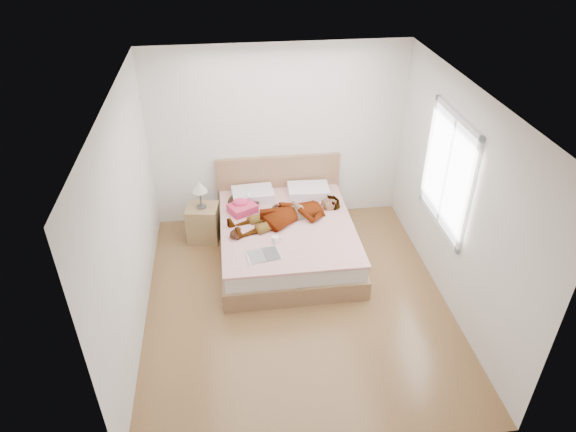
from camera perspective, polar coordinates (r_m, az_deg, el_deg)
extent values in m
plane|color=#56331A|center=(6.34, 0.99, -9.50)|extent=(4.00, 4.00, 0.00)
imported|color=white|center=(6.82, 0.03, 0.53)|extent=(1.73, 1.10, 0.22)
ellipsoid|color=black|center=(7.20, -4.93, 1.65)|extent=(0.55, 0.63, 0.08)
cube|color=silver|center=(7.09, -4.39, 2.40)|extent=(0.07, 0.10, 0.05)
plane|color=white|center=(4.97, 1.28, 13.21)|extent=(4.00, 4.00, 0.00)
plane|color=white|center=(7.30, -1.16, 8.86)|extent=(3.60, 0.00, 3.60)
plane|color=silver|center=(4.03, 5.35, -14.86)|extent=(3.60, 0.00, 3.60)
plane|color=beige|center=(5.61, -17.39, -0.82)|extent=(0.00, 4.00, 4.00)
plane|color=silver|center=(6.04, 18.26, 1.61)|extent=(0.00, 4.00, 4.00)
cube|color=white|center=(6.17, 17.30, 4.62)|extent=(0.02, 1.10, 1.30)
cube|color=silver|center=(5.72, 19.45, 1.85)|extent=(0.04, 0.06, 1.42)
cube|color=silver|center=(6.65, 15.44, 7.00)|extent=(0.04, 0.06, 1.42)
cube|color=silver|center=(6.51, 16.33, -0.64)|extent=(0.04, 1.22, 0.06)
cube|color=silver|center=(5.90, 18.39, 10.43)|extent=(0.04, 1.22, 0.06)
cube|color=silver|center=(6.17, 17.27, 4.62)|extent=(0.03, 0.04, 1.30)
cube|color=olive|center=(6.99, -0.10, -3.48)|extent=(1.78, 2.08, 0.26)
cube|color=silver|center=(6.85, -0.11, -1.87)|extent=(1.70, 2.00, 0.22)
cube|color=white|center=(6.78, -0.11, -1.00)|extent=(1.74, 2.04, 0.03)
cube|color=brown|center=(7.63, -1.06, 3.24)|extent=(1.80, 0.07, 1.00)
cube|color=white|center=(7.31, -3.93, 2.43)|extent=(0.61, 0.44, 0.13)
cube|color=white|center=(7.39, 2.27, 2.83)|extent=(0.60, 0.43, 0.13)
cube|color=#F64376|center=(7.01, -5.08, 0.85)|extent=(0.44, 0.41, 0.11)
ellipsoid|color=#F14176|center=(7.01, -5.37, 1.53)|extent=(0.22, 0.18, 0.11)
cube|color=white|center=(6.21, -2.72, -4.40)|extent=(0.44, 0.34, 0.01)
cube|color=white|center=(6.19, -3.67, -4.50)|extent=(0.25, 0.30, 0.02)
cube|color=#262626|center=(6.23, -1.79, -4.15)|extent=(0.25, 0.30, 0.02)
cylinder|color=white|center=(6.40, -1.46, -2.64)|extent=(0.09, 0.09, 0.09)
torus|color=white|center=(6.40, -1.08, -2.62)|extent=(0.07, 0.02, 0.07)
cylinder|color=black|center=(6.38, -1.47, -2.37)|extent=(0.07, 0.07, 0.00)
ellipsoid|color=black|center=(6.51, -5.89, -2.00)|extent=(0.18, 0.19, 0.11)
ellipsoid|color=#F1DEC9|center=(6.50, -5.94, -2.00)|extent=(0.10, 0.10, 0.06)
sphere|color=black|center=(6.57, -5.62, -1.54)|extent=(0.08, 0.08, 0.08)
sphere|color=pink|center=(6.59, -5.79, -1.24)|extent=(0.03, 0.03, 0.03)
sphere|color=pink|center=(6.57, -5.29, -1.33)|extent=(0.03, 0.03, 0.03)
ellipsoid|color=black|center=(6.52, -6.39, -2.29)|extent=(0.05, 0.06, 0.03)
ellipsoid|color=black|center=(6.48, -5.60, -2.44)|extent=(0.05, 0.06, 0.03)
cube|color=olive|center=(7.33, -9.40, -0.76)|extent=(0.48, 0.44, 0.52)
cylinder|color=#474747|center=(7.19, -9.59, 1.04)|extent=(0.15, 0.15, 0.02)
cylinder|color=#494949|center=(7.12, -9.69, 1.95)|extent=(0.03, 0.03, 0.27)
cone|color=beige|center=(7.03, -9.82, 3.22)|extent=(0.24, 0.24, 0.15)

